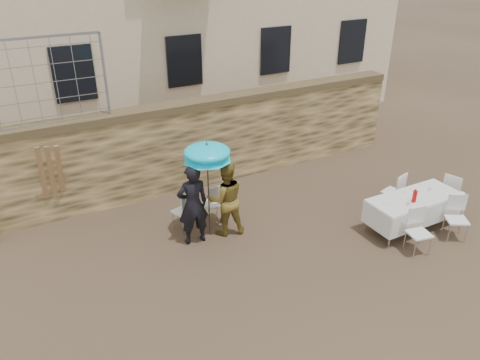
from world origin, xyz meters
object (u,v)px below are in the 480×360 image
man_suit (193,205)px  table_chair_front_right (457,219)px  couple_chair_right (213,202)px  umbrella (207,155)px  couple_chair_left (184,210)px  woman_dress (226,199)px  banquet_table (415,198)px  table_chair_front_left (419,233)px  table_chair_side (453,192)px  table_chair_back (393,191)px  soda_bottle (415,197)px

man_suit → table_chair_front_right: 5.54m
couple_chair_right → table_chair_front_right: 5.21m
umbrella → couple_chair_left: umbrella is taller
woman_dress → couple_chair_right: size_ratio=1.73×
banquet_table → table_chair_front_left: 0.99m
couple_chair_right → table_chair_side: (5.12, -2.20, 0.00)m
woman_dress → table_chair_side: size_ratio=1.73×
man_suit → table_chair_back: (4.62, -0.95, -0.41)m
couple_chair_left → table_chair_side: 6.23m
umbrella → couple_chair_right: (0.30, 0.45, -1.39)m
table_chair_side → couple_chair_right: bearing=49.9°
soda_bottle → table_chair_back: size_ratio=0.27×
table_chair_front_left → man_suit: bearing=158.0°
man_suit → couple_chair_left: man_suit is taller
couple_chair_left → table_chair_front_right: size_ratio=1.00×
couple_chair_right → table_chair_back: same height
man_suit → umbrella: size_ratio=0.90×
umbrella → couple_chair_right: bearing=56.3°
couple_chair_left → table_chair_front_left: bearing=122.6°
woman_dress → banquet_table: 4.07m
table_chair_front_right → table_chair_back: bearing=131.5°
soda_bottle → table_chair_side: (1.60, 0.25, -0.43)m
man_suit → woman_dress: (0.75, 0.00, -0.06)m
banquet_table → couple_chair_right: bearing=148.3°
woman_dress → table_chair_front_right: size_ratio=1.73×
couple_chair_left → table_chair_side: (5.82, -2.20, 0.00)m
table_chair_front_right → table_chair_front_left: bearing=-149.5°
soda_bottle → table_chair_front_right: soda_bottle is taller
soda_bottle → table_chair_front_left: (-0.40, -0.60, -0.43)m
banquet_table → soda_bottle: bearing=-143.1°
umbrella → banquet_table: (4.02, -1.85, -1.14)m
man_suit → soda_bottle: bearing=159.8°
umbrella → couple_chair_right: size_ratio=2.07×
woman_dress → couple_chair_left: bearing=-23.4°
couple_chair_right → table_chair_back: 4.20m
man_suit → soda_bottle: size_ratio=6.83×
couple_chair_left → table_chair_back: same height
woman_dress → soda_bottle: (3.47, -1.90, 0.08)m
man_suit → umbrella: umbrella is taller
couple_chair_right → banquet_table: (3.72, -2.30, 0.25)m
couple_chair_right → umbrella: bearing=54.6°
soda_bottle → table_chair_front_right: size_ratio=0.27×
woman_dress → couple_chair_right: 0.65m
couple_chair_left → banquet_table: couple_chair_left is taller
man_suit → couple_chair_right: man_suit is taller
table_chair_front_right → man_suit: bearing=-176.4°
table_chair_front_left → table_chair_back: 1.74m
man_suit → banquet_table: (4.42, -1.75, -0.16)m
umbrella → table_chair_front_left: umbrella is taller
table_chair_front_left → banquet_table: bearing=62.6°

